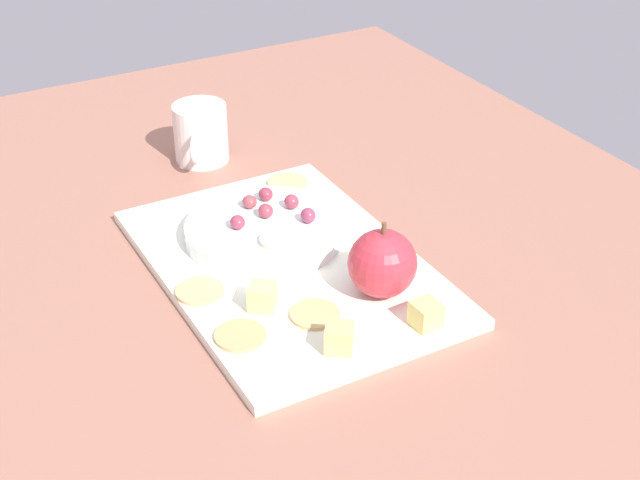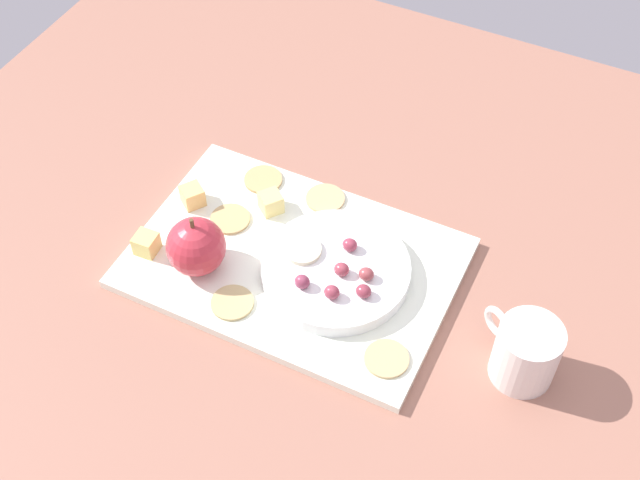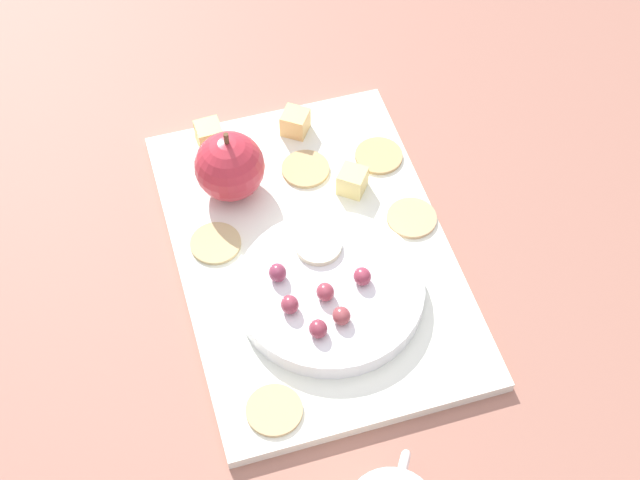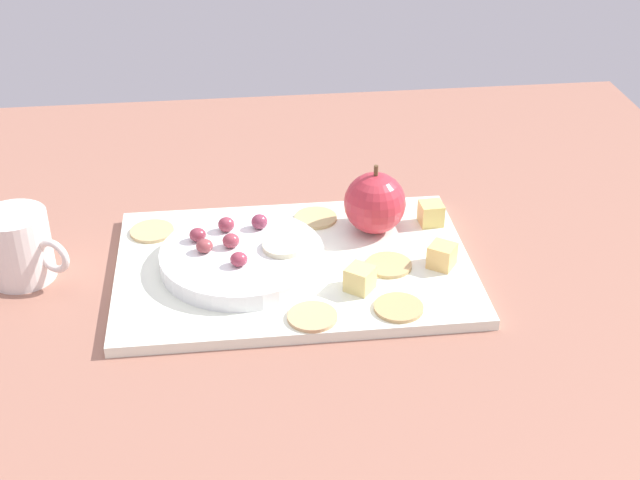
% 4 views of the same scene
% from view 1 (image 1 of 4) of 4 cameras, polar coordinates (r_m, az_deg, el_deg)
% --- Properties ---
extents(table, '(1.22, 1.07, 0.05)m').
position_cam_1_polar(table, '(1.05, -3.90, -2.38)').
color(table, '#986453').
rests_on(table, ground).
extents(platter, '(0.39, 0.26, 0.01)m').
position_cam_1_polar(platter, '(1.01, -2.01, -1.62)').
color(platter, white).
rests_on(platter, table).
extents(serving_dish, '(0.18, 0.18, 0.02)m').
position_cam_1_polar(serving_dish, '(1.05, -3.47, 0.59)').
color(serving_dish, white).
rests_on(serving_dish, platter).
extents(apple_whole, '(0.07, 0.07, 0.07)m').
position_cam_1_polar(apple_whole, '(0.94, 3.86, -1.45)').
color(apple_whole, '#BB2E3A').
rests_on(apple_whole, platter).
extents(apple_stem, '(0.01, 0.01, 0.01)m').
position_cam_1_polar(apple_stem, '(0.92, 3.96, 0.73)').
color(apple_stem, brown).
rests_on(apple_stem, apple_whole).
extents(cheese_cube_0, '(0.04, 0.04, 0.03)m').
position_cam_1_polar(cheese_cube_0, '(0.93, -3.58, -3.52)').
color(cheese_cube_0, '#E6CF79').
rests_on(cheese_cube_0, platter).
extents(cheese_cube_1, '(0.03, 0.03, 0.03)m').
position_cam_1_polar(cheese_cube_1, '(0.91, 6.55, -4.59)').
color(cheese_cube_1, '#E6D270').
rests_on(cheese_cube_1, platter).
extents(cheese_cube_2, '(0.04, 0.04, 0.03)m').
position_cam_1_polar(cheese_cube_2, '(0.88, 1.18, -6.06)').
color(cheese_cube_2, '#F3C26F').
rests_on(cheese_cube_2, platter).
extents(cracker_0, '(0.05, 0.05, 0.00)m').
position_cam_1_polar(cracker_0, '(1.16, -2.00, 3.55)').
color(cracker_0, tan).
rests_on(cracker_0, platter).
extents(cracker_1, '(0.05, 0.05, 0.00)m').
position_cam_1_polar(cracker_1, '(1.02, 3.39, -0.81)').
color(cracker_1, tan).
rests_on(cracker_1, platter).
extents(cracker_2, '(0.05, 0.05, 0.00)m').
position_cam_1_polar(cracker_2, '(0.90, -4.94, -5.89)').
color(cracker_2, tan).
rests_on(cracker_2, platter).
extents(cracker_3, '(0.05, 0.05, 0.00)m').
position_cam_1_polar(cracker_3, '(0.96, -7.43, -3.14)').
color(cracker_3, tan).
rests_on(cracker_3, platter).
extents(cracker_4, '(0.05, 0.05, 0.00)m').
position_cam_1_polar(cracker_4, '(0.93, -0.17, -4.55)').
color(cracker_4, tan).
rests_on(cracker_4, platter).
extents(grape_0, '(0.02, 0.02, 0.02)m').
position_cam_1_polar(grape_0, '(1.04, -0.75, 1.54)').
color(grape_0, '#89364E').
rests_on(grape_0, serving_dish).
extents(grape_1, '(0.02, 0.02, 0.02)m').
position_cam_1_polar(grape_1, '(1.08, -3.37, 2.84)').
color(grape_1, '#883241').
rests_on(grape_1, serving_dish).
extents(grape_2, '(0.02, 0.02, 0.02)m').
position_cam_1_polar(grape_2, '(1.05, -3.36, 1.80)').
color(grape_2, '#983A47').
rests_on(grape_2, serving_dish).
extents(grape_3, '(0.02, 0.02, 0.02)m').
position_cam_1_polar(grape_3, '(1.07, -4.36, 2.36)').
color(grape_3, '#943F43').
rests_on(grape_3, serving_dish).
extents(grape_4, '(0.02, 0.02, 0.02)m').
position_cam_1_polar(grape_4, '(1.06, -1.76, 2.38)').
color(grape_4, '#923747').
rests_on(grape_4, serving_dish).
extents(grape_5, '(0.02, 0.02, 0.02)m').
position_cam_1_polar(grape_5, '(1.03, -5.10, 1.10)').
color(grape_5, '#963548').
rests_on(grape_5, serving_dish).
extents(apple_slice_0, '(0.04, 0.04, 0.01)m').
position_cam_1_polar(apple_slice_0, '(1.00, -2.47, 0.02)').
color(apple_slice_0, beige).
rests_on(apple_slice_0, serving_dish).
extents(cup, '(0.10, 0.07, 0.08)m').
position_cam_1_polar(cup, '(1.24, -7.37, 6.53)').
color(cup, silver).
rests_on(cup, table).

